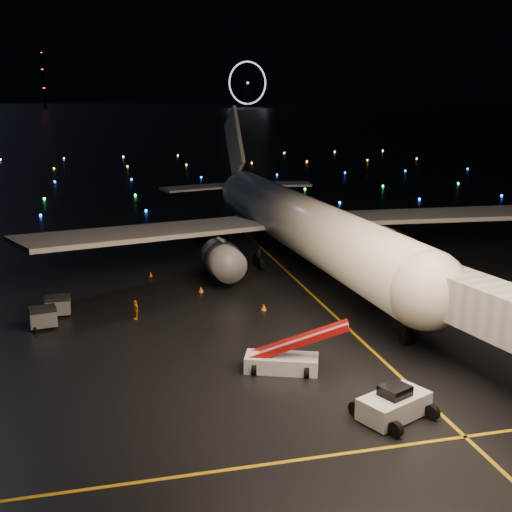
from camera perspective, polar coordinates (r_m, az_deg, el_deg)
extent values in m
plane|color=black|center=(338.04, -12.96, 10.98)|extent=(2000.00, 2000.00, 0.00)
cube|color=#D1980E|center=(58.49, 5.24, -3.66)|extent=(0.25, 80.00, 0.02)
cube|color=#D1980E|center=(32.93, -9.62, -19.12)|extent=(60.00, 0.25, 0.02)
cube|color=silver|center=(38.21, 12.19, -12.55)|extent=(4.66, 3.65, 1.97)
imported|color=#FF9F0B|center=(53.44, -10.65, -4.72)|extent=(0.67, 1.03, 1.63)
cone|color=orange|center=(54.82, 0.70, -4.56)|extent=(0.58, 0.58, 0.55)
cone|color=orange|center=(65.52, -9.34, -1.61)|extent=(0.51, 0.51, 0.45)
cone|color=orange|center=(59.88, -4.92, -2.95)|extent=(0.65, 0.65, 0.56)
cylinder|color=black|center=(779.46, -18.39, 14.73)|extent=(1.80, 1.80, 64.00)
cube|color=gray|center=(55.82, -17.20, -4.26)|extent=(1.99, 1.40, 1.68)
cube|color=gray|center=(53.29, -18.41, -5.23)|extent=(2.25, 1.76, 1.72)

